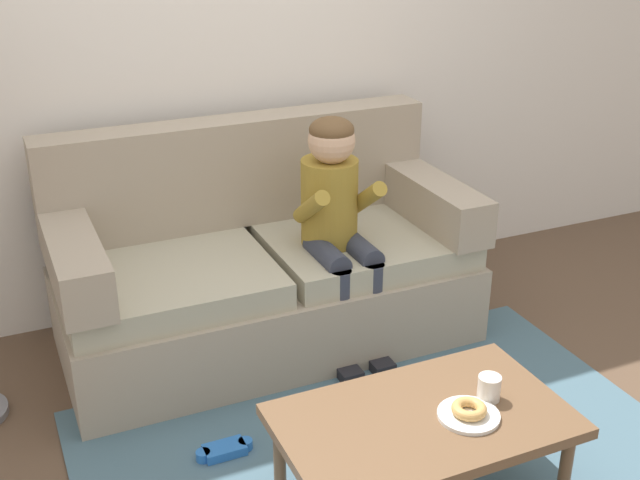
# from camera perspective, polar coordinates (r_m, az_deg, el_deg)

# --- Properties ---
(ground) EXTENTS (10.00, 10.00, 0.00)m
(ground) POSITION_cam_1_polar(r_m,az_deg,el_deg) (3.35, 3.09, -13.17)
(ground) COLOR brown
(wall_back) EXTENTS (8.00, 0.10, 2.80)m
(wall_back) POSITION_cam_1_polar(r_m,az_deg,el_deg) (4.01, -5.82, 14.98)
(wall_back) COLOR silver
(wall_back) RESTS_ON ground
(area_rug) EXTENTS (2.28, 1.69, 0.01)m
(area_rug) POSITION_cam_1_polar(r_m,az_deg,el_deg) (3.17, 5.20, -15.55)
(area_rug) COLOR #476675
(area_rug) RESTS_ON ground
(couch) EXTENTS (1.90, 0.90, 1.02)m
(couch) POSITION_cam_1_polar(r_m,az_deg,el_deg) (3.79, -4.14, -2.03)
(couch) COLOR tan
(couch) RESTS_ON ground
(coffee_table) EXTENTS (0.98, 0.59, 0.39)m
(coffee_table) POSITION_cam_1_polar(r_m,az_deg,el_deg) (2.79, 7.35, -13.01)
(coffee_table) COLOR brown
(coffee_table) RESTS_ON ground
(person_child) EXTENTS (0.34, 0.58, 1.10)m
(person_child) POSITION_cam_1_polar(r_m,az_deg,el_deg) (3.58, 1.19, 1.88)
(person_child) COLOR olive
(person_child) RESTS_ON ground
(plate) EXTENTS (0.21, 0.21, 0.01)m
(plate) POSITION_cam_1_polar(r_m,az_deg,el_deg) (2.78, 10.54, -12.18)
(plate) COLOR white
(plate) RESTS_ON coffee_table
(donut) EXTENTS (0.17, 0.17, 0.04)m
(donut) POSITION_cam_1_polar(r_m,az_deg,el_deg) (2.77, 10.58, -11.76)
(donut) COLOR tan
(donut) RESTS_ON plate
(mug) EXTENTS (0.08, 0.08, 0.09)m
(mug) POSITION_cam_1_polar(r_m,az_deg,el_deg) (2.86, 11.97, -10.27)
(mug) COLOR silver
(mug) RESTS_ON coffee_table
(toy_controller) EXTENTS (0.23, 0.09, 0.05)m
(toy_controller) POSITION_cam_1_polar(r_m,az_deg,el_deg) (3.20, -6.82, -14.72)
(toy_controller) COLOR blue
(toy_controller) RESTS_ON ground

